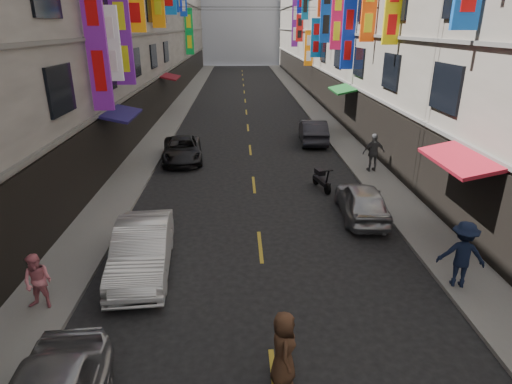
{
  "coord_description": "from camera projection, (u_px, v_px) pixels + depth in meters",
  "views": [
    {
      "loc": [
        -0.66,
        5.33,
        6.91
      ],
      "look_at": [
        -0.34,
        13.05,
        3.9
      ],
      "focal_mm": 30.0,
      "sensor_mm": 36.0,
      "label": 1
    }
  ],
  "objects": [
    {
      "name": "sidewalk_left",
      "position": [
        176.0,
        112.0,
        36.43
      ],
      "size": [
        2.0,
        90.0,
        0.12
      ],
      "primitive_type": "cube",
      "color": "slate",
      "rests_on": "ground"
    },
    {
      "name": "sidewalk_right",
      "position": [
        316.0,
        111.0,
        36.88
      ],
      "size": [
        2.0,
        90.0,
        0.12
      ],
      "primitive_type": "cube",
      "color": "slate",
      "rests_on": "ground"
    },
    {
      "name": "haze_block",
      "position": [
        241.0,
        2.0,
        79.24
      ],
      "size": [
        18.0,
        8.0,
        22.0
      ],
      "primitive_type": "cube",
      "color": "#A7ACBA",
      "rests_on": "ground"
    },
    {
      "name": "street_awnings",
      "position": [
        226.0,
        113.0,
        20.64
      ],
      "size": [
        13.99,
        35.2,
        0.41
      ],
      "color": "#154F1C",
      "rests_on": "ground"
    },
    {
      "name": "lane_markings",
      "position": [
        247.0,
        119.0,
        33.88
      ],
      "size": [
        0.12,
        80.2,
        0.01
      ],
      "color": "gold",
      "rests_on": "ground"
    },
    {
      "name": "scooter_far_right",
      "position": [
        321.0,
        180.0,
        19.25
      ],
      "size": [
        0.67,
        1.78,
        1.14
      ],
      "rotation": [
        0.0,
        0.0,
        3.37
      ],
      "color": "black",
      "rests_on": "ground"
    },
    {
      "name": "car_left_mid",
      "position": [
        142.0,
        249.0,
        12.65
      ],
      "size": [
        1.92,
        4.58,
        1.47
      ],
      "primitive_type": "imported",
      "rotation": [
        0.0,
        0.0,
        0.08
      ],
      "color": "silver",
      "rests_on": "ground"
    },
    {
      "name": "car_left_far",
      "position": [
        182.0,
        150.0,
        23.28
      ],
      "size": [
        2.56,
        4.68,
        1.24
      ],
      "primitive_type": "imported",
      "rotation": [
        0.0,
        0.0,
        0.11
      ],
      "color": "black",
      "rests_on": "ground"
    },
    {
      "name": "car_right_mid",
      "position": [
        362.0,
        201.0,
        16.32
      ],
      "size": [
        1.83,
        4.06,
        1.35
      ],
      "primitive_type": "imported",
      "rotation": [
        0.0,
        0.0,
        3.08
      ],
      "color": "#ACACB0",
      "rests_on": "ground"
    },
    {
      "name": "car_right_far",
      "position": [
        313.0,
        131.0,
        26.87
      ],
      "size": [
        1.85,
        4.54,
        1.46
      ],
      "primitive_type": "imported",
      "rotation": [
        0.0,
        0.0,
        3.07
      ],
      "color": "#26252D",
      "rests_on": "ground"
    },
    {
      "name": "pedestrian_lfar",
      "position": [
        38.0,
        282.0,
        10.79
      ],
      "size": [
        0.8,
        0.6,
        1.52
      ],
      "primitive_type": "imported",
      "rotation": [
        0.0,
        0.0,
        -0.13
      ],
      "color": "pink",
      "rests_on": "sidewalk_left"
    },
    {
      "name": "pedestrian_rnear",
      "position": [
        462.0,
        254.0,
        11.68
      ],
      "size": [
        1.37,
        0.97,
        1.92
      ],
      "primitive_type": "imported",
      "rotation": [
        0.0,
        0.0,
        2.86
      ],
      "color": "#121B33",
      "rests_on": "sidewalk_right"
    },
    {
      "name": "pedestrian_rfar",
      "position": [
        374.0,
        153.0,
        21.11
      ],
      "size": [
        1.16,
        0.73,
        1.9
      ],
      "primitive_type": "imported",
      "rotation": [
        0.0,
        0.0,
        3.23
      ],
      "color": "#4F5052",
      "rests_on": "sidewalk_right"
    },
    {
      "name": "pedestrian_crossing",
      "position": [
        284.0,
        348.0,
        8.64
      ],
      "size": [
        0.57,
        0.82,
        1.66
      ],
      "primitive_type": "imported",
      "rotation": [
        0.0,
        0.0,
        1.55
      ],
      "color": "#4D301F",
      "rests_on": "ground"
    }
  ]
}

